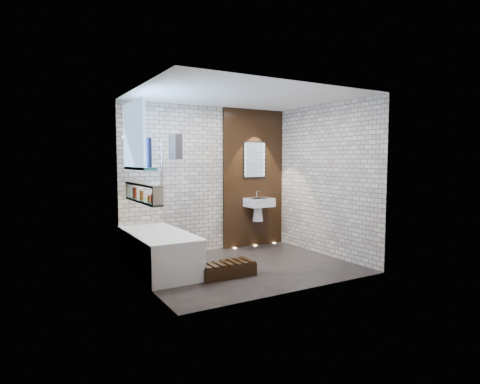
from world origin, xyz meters
TOP-DOWN VIEW (x-y plane):
  - ground at (0.00, 0.00)m, footprint 3.20×3.20m
  - room_shell at (0.00, 0.00)m, footprint 3.24×3.20m
  - walnut_panel at (0.95, 1.27)m, footprint 1.30×0.06m
  - clerestory_window at (-1.57, 0.35)m, footprint 0.18×1.00m
  - display_niche at (-1.53, 0.15)m, footprint 0.14×1.30m
  - bathtub at (-1.22, 0.45)m, footprint 0.79×1.74m
  - bath_screen at (-0.87, 0.89)m, footprint 0.01×0.78m
  - towel at (-0.87, 0.63)m, footprint 0.11×0.29m
  - shower_head at (-1.30, 0.95)m, footprint 0.18×0.18m
  - washbasin at (0.95, 1.07)m, footprint 0.50×0.36m
  - led_mirror at (0.95, 1.23)m, footprint 0.50×0.02m
  - walnut_step at (-0.48, -0.30)m, footprint 0.80×0.37m
  - niche_bottles at (-1.53, 0.21)m, footprint 0.06×0.89m
  - sill_vases at (-1.50, -0.03)m, footprint 0.09×0.09m
  - floor_uplights at (0.95, 1.20)m, footprint 0.96×0.06m

SIDE VIEW (x-z plane):
  - ground at x=0.00m, z-range 0.00..0.00m
  - floor_uplights at x=0.95m, z-range 0.00..0.01m
  - walnut_step at x=-0.48m, z-range 0.00..0.18m
  - bathtub at x=-1.22m, z-range -0.06..0.64m
  - washbasin at x=0.95m, z-range 0.50..1.08m
  - niche_bottles at x=-1.53m, z-range 1.09..1.24m
  - display_niche at x=-1.53m, z-range 1.07..1.33m
  - bath_screen at x=-0.87m, z-range 0.58..1.98m
  - walnut_panel at x=0.95m, z-range 0.00..2.60m
  - room_shell at x=0.00m, z-range 0.00..2.60m
  - led_mirror at x=0.95m, z-range 1.30..2.00m
  - sill_vases at x=-1.50m, z-range 1.55..1.94m
  - towel at x=-0.87m, z-range 1.66..2.04m
  - clerestory_window at x=-1.57m, z-range 1.43..2.37m
  - shower_head at x=-1.30m, z-range 1.99..2.01m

